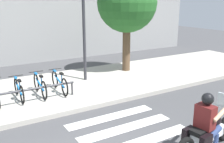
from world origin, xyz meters
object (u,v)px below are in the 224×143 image
motorcycle (207,133)px  rider (207,119)px  bicycle_2 (19,89)px  bike_rack (22,92)px  bicycle_4 (59,82)px  street_lamp (84,19)px  tree_near_rack (127,3)px  bicycle_3 (40,85)px

motorcycle → rider: size_ratio=1.57×
bicycle_2 → bike_rack: size_ratio=0.46×
motorcycle → bicycle_4: bearing=106.8°
street_lamp → rider: bearing=-89.3°
bike_rack → rider: bearing=-58.0°
tree_near_rack → motorcycle: bearing=-108.5°
bicycle_2 → street_lamp: (2.82, 0.84, 2.13)m
bicycle_4 → bike_rack: size_ratio=0.50×
motorcycle → bicycle_3: size_ratio=1.37×
motorcycle → tree_near_rack: 7.30m
bicycle_3 → street_lamp: size_ratio=0.38×
tree_near_rack → bicycle_2: bearing=-166.4°
motorcycle → bicycle_3: bearing=113.6°
bicycle_3 → bike_rack: (-0.70, -0.55, 0.06)m
motorcycle → street_lamp: 6.40m
rider → motorcycle: bearing=5.2°
motorcycle → tree_near_rack: (2.15, 6.42, 2.74)m
rider → bike_rack: (-2.89, 4.63, -0.26)m
motorcycle → bicycle_2: bearing=119.8°
motorcycle → bike_rack: motorcycle is taller
tree_near_rack → street_lamp: bearing=-170.1°
bicycle_2 → rider: bearing=-60.9°
rider → bicycle_2: rider is taller
bike_rack → street_lamp: bearing=26.4°
motorcycle → bicycle_4: 5.41m
bicycle_4 → tree_near_rack: bearing=18.5°
bicycle_2 → bike_rack: bearing=-90.0°
rider → bike_rack: size_ratio=0.42×
bicycle_3 → bike_rack: bicycle_3 is taller
bicycle_2 → bicycle_4: bearing=-0.0°
rider → bicycle_2: 5.95m
bicycle_4 → street_lamp: size_ratio=0.40×
bicycle_3 → tree_near_rack: size_ratio=0.36×
bicycle_4 → bicycle_3: bearing=-180.0°
bicycle_3 → bicycle_4: bearing=0.0°
motorcycle → bicycle_2: motorcycle is taller
bicycle_2 → bike_rack: (-0.00, -0.55, 0.08)m
rider → bicycle_4: (-1.49, 5.19, -0.33)m
rider → bicycle_4: rider is taller
tree_near_rack → bicycle_4: bearing=-161.5°
rider → bicycle_3: bearing=112.9°
bicycle_3 → bicycle_4: bicycle_3 is taller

